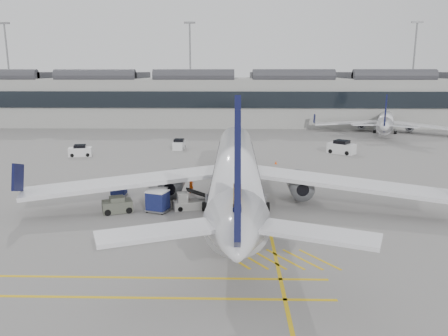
{
  "coord_description": "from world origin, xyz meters",
  "views": [
    {
      "loc": [
        7.05,
        -35.28,
        12.82
      ],
      "look_at": [
        6.11,
        4.04,
        4.0
      ],
      "focal_mm": 35.0,
      "sensor_mm": 36.0,
      "label": 1
    }
  ],
  "objects_px": {
    "airliner_main": "(236,171)",
    "belt_loader": "(193,202)",
    "pushback_tug": "(117,205)",
    "baggage_cart_a": "(238,202)",
    "ramp_agent_a": "(191,186)",
    "ramp_agent_b": "(176,195)"
  },
  "relations": [
    {
      "from": "airliner_main",
      "to": "belt_loader",
      "type": "bearing_deg",
      "value": -163.66
    },
    {
      "from": "pushback_tug",
      "to": "baggage_cart_a",
      "type": "bearing_deg",
      "value": -20.05
    },
    {
      "from": "ramp_agent_a",
      "to": "airliner_main",
      "type": "bearing_deg",
      "value": -82.47
    },
    {
      "from": "belt_loader",
      "to": "ramp_agent_a",
      "type": "xyz_separation_m",
      "value": [
        -0.71,
        5.27,
        0.22
      ]
    },
    {
      "from": "ramp_agent_b",
      "to": "pushback_tug",
      "type": "bearing_deg",
      "value": 19.83
    },
    {
      "from": "baggage_cart_a",
      "to": "ramp_agent_a",
      "type": "xyz_separation_m",
      "value": [
        -4.93,
        6.39,
        -0.21
      ]
    },
    {
      "from": "baggage_cart_a",
      "to": "pushback_tug",
      "type": "height_order",
      "value": "baggage_cart_a"
    },
    {
      "from": "belt_loader",
      "to": "airliner_main",
      "type": "bearing_deg",
      "value": 2.06
    },
    {
      "from": "belt_loader",
      "to": "ramp_agent_b",
      "type": "distance_m",
      "value": 2.3
    },
    {
      "from": "airliner_main",
      "to": "ramp_agent_a",
      "type": "bearing_deg",
      "value": 139.32
    },
    {
      "from": "airliner_main",
      "to": "ramp_agent_b",
      "type": "xyz_separation_m",
      "value": [
        -5.86,
        0.19,
        -2.47
      ]
    },
    {
      "from": "belt_loader",
      "to": "ramp_agent_b",
      "type": "relative_size",
      "value": 2.66
    },
    {
      "from": "ramp_agent_a",
      "to": "baggage_cart_a",
      "type": "bearing_deg",
      "value": -94.12
    },
    {
      "from": "ramp_agent_a",
      "to": "pushback_tug",
      "type": "height_order",
      "value": "ramp_agent_a"
    },
    {
      "from": "belt_loader",
      "to": "ramp_agent_a",
      "type": "distance_m",
      "value": 5.32
    },
    {
      "from": "baggage_cart_a",
      "to": "pushback_tug",
      "type": "xyz_separation_m",
      "value": [
        -11.12,
        -0.27,
        -0.35
      ]
    },
    {
      "from": "airliner_main",
      "to": "baggage_cart_a",
      "type": "bearing_deg",
      "value": -85.4
    },
    {
      "from": "ramp_agent_a",
      "to": "pushback_tug",
      "type": "bearing_deg",
      "value": -174.65
    },
    {
      "from": "airliner_main",
      "to": "ramp_agent_a",
      "type": "relative_size",
      "value": 27.43
    },
    {
      "from": "belt_loader",
      "to": "ramp_agent_a",
      "type": "bearing_deg",
      "value": 83.38
    },
    {
      "from": "pushback_tug",
      "to": "ramp_agent_b",
      "type": "bearing_deg",
      "value": 7.2
    },
    {
      "from": "airliner_main",
      "to": "belt_loader",
      "type": "height_order",
      "value": "airliner_main"
    }
  ]
}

